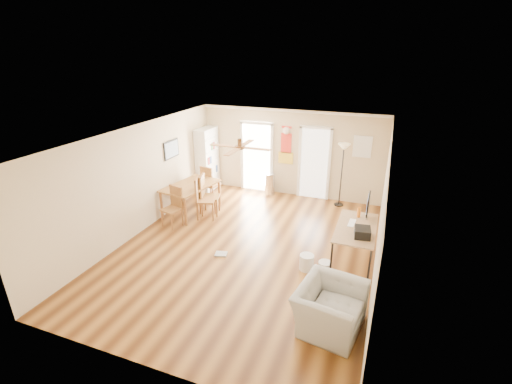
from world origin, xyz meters
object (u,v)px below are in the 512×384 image
at_px(printer, 362,232).
at_px(dining_chair_right_a, 210,195).
at_px(computer_desk, 354,245).
at_px(wastebasket_b, 325,269).
at_px(dining_table, 192,198).
at_px(torchiere_lamp, 341,175).
at_px(dining_chair_near, 171,207).
at_px(dining_chair_far, 211,183).
at_px(armchair, 330,307).
at_px(bookshelf, 207,159).
at_px(trash_can, 270,184).
at_px(dining_chair_right_b, 206,198).
at_px(wastebasket_a, 307,262).

bearing_deg(printer, dining_chair_right_a, 152.76).
height_order(computer_desk, wastebasket_b, computer_desk).
height_order(printer, wastebasket_b, printer).
bearing_deg(dining_table, torchiere_lamp, 26.49).
xyz_separation_m(dining_chair_near, wastebasket_b, (4.01, -0.78, -0.36)).
relative_size(dining_chair_far, armchair, 0.94).
xyz_separation_m(wastebasket_b, armchair, (0.32, -1.38, 0.21)).
height_order(bookshelf, computer_desk, bookshelf).
distance_m(dining_chair_far, trash_can, 1.80).
relative_size(dining_table, wastebasket_b, 5.25).
height_order(dining_table, computer_desk, computer_desk).
bearing_deg(printer, dining_chair_far, 144.83).
bearing_deg(bookshelf, trash_can, 22.78).
bearing_deg(dining_chair_right_b, dining_chair_near, 123.20).
height_order(trash_can, torchiere_lamp, torchiere_lamp).
xyz_separation_m(trash_can, printer, (2.98, -3.34, 0.59)).
relative_size(dining_chair_far, torchiere_lamp, 0.58).
height_order(dining_chair_far, armchair, dining_chair_far).
relative_size(bookshelf, wastebasket_a, 5.87).
height_order(torchiere_lamp, wastebasket_b, torchiere_lamp).
distance_m(dining_chair_right_a, computer_desk, 4.07).
bearing_deg(armchair, dining_table, 63.74).
xyz_separation_m(bookshelf, torchiere_lamp, (4.13, 0.15, -0.08)).
bearing_deg(trash_can, torchiere_lamp, -1.80).
height_order(trash_can, printer, printer).
bearing_deg(bookshelf, dining_chair_far, -40.16).
xyz_separation_m(printer, wastebasket_b, (-0.62, -0.30, -0.78)).
bearing_deg(dining_chair_far, dining_chair_right_a, 127.48).
height_order(dining_chair_right_a, dining_chair_near, dining_chair_right_a).
xyz_separation_m(dining_chair_right_a, trash_can, (1.07, 1.86, -0.21)).
height_order(bookshelf, dining_chair_right_b, bookshelf).
distance_m(wastebasket_a, armchair, 1.61).
relative_size(printer, armchair, 0.31).
bearing_deg(dining_chair_right_b, printer, -125.60).
bearing_deg(wastebasket_b, bookshelf, 141.95).
xyz_separation_m(dining_chair_right_a, wastebasket_a, (3.05, -1.71, -0.38)).
xyz_separation_m(dining_chair_right_b, dining_chair_far, (-0.45, 1.17, -0.04)).
bearing_deg(dining_chair_far, torchiere_lamp, -155.30).
bearing_deg(dining_chair_right_a, torchiere_lamp, -76.75).
height_order(wastebasket_b, armchair, armchair).
xyz_separation_m(dining_chair_right_b, armchair, (3.75, -2.90, -0.20)).
xyz_separation_m(dining_table, armchair, (4.30, -3.08, -0.03)).
xyz_separation_m(dining_chair_right_b, wastebasket_a, (3.05, -1.45, -0.39)).
distance_m(torchiere_lamp, computer_desk, 3.04).
height_order(bookshelf, wastebasket_b, bookshelf).
bearing_deg(armchair, dining_chair_near, 72.94).
bearing_deg(dining_table, trash_can, 50.08).
height_order(computer_desk, printer, printer).
bearing_deg(wastebasket_b, dining_chair_near, 169.05).
bearing_deg(computer_desk, trash_can, 133.57).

